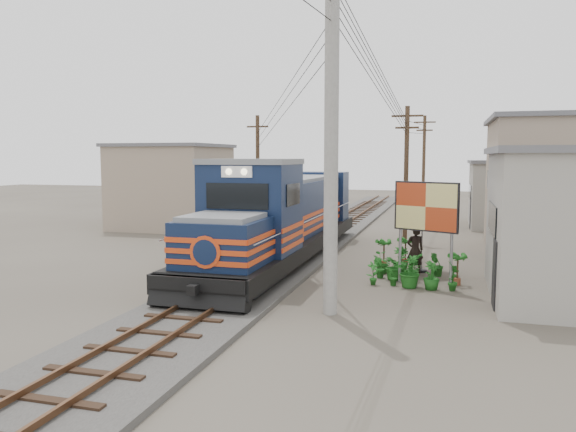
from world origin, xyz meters
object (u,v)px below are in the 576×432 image
(market_umbrella, at_px, (423,218))
(vendor, at_px, (415,250))
(locomotive, at_px, (283,219))
(billboard, at_px, (426,209))

(market_umbrella, relative_size, vendor, 1.51)
(vendor, bearing_deg, locomotive, -28.12)
(billboard, bearing_deg, locomotive, 177.78)
(locomotive, bearing_deg, market_umbrella, -5.53)
(locomotive, distance_m, market_umbrella, 5.74)
(market_umbrella, bearing_deg, locomotive, 174.47)
(billboard, height_order, vendor, billboard)
(vendor, bearing_deg, billboard, 81.66)
(billboard, distance_m, market_umbrella, 2.46)
(locomotive, xyz_separation_m, billboard, (5.91, -2.94, 0.82))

